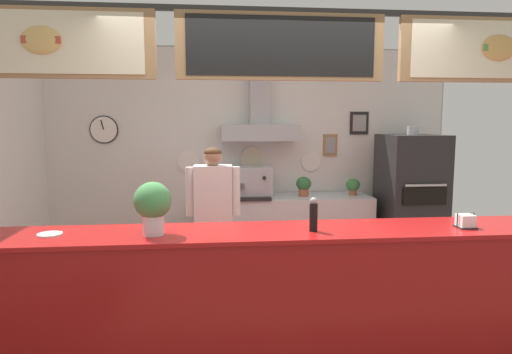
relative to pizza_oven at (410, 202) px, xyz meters
name	(u,v)px	position (x,y,z in m)	size (l,w,h in m)	color
ground_plane	(277,351)	(-1.92, -1.91, -0.82)	(6.20, 6.20, 0.00)	brown
back_wall_assembly	(251,149)	(-1.92, 0.44, 0.64)	(5.17, 2.75, 2.73)	#9E9E99
service_counter	(283,301)	(-1.92, -2.16, -0.30)	(4.13, 0.60, 1.04)	maroon
back_prep_counter	(283,231)	(-1.54, 0.23, -0.39)	(2.18, 0.60, 0.88)	silver
pizza_oven	(410,202)	(0.00, 0.00, 0.00)	(0.69, 0.76, 1.74)	#232326
shop_worker	(213,221)	(-2.41, -0.92, 0.02)	(0.52, 0.23, 1.56)	#232328
espresso_machine	(249,182)	(-1.96, 0.20, 0.24)	(0.53, 0.52, 0.38)	#A3A5AD
potted_sage	(353,186)	(-0.65, 0.24, 0.18)	(0.18, 0.18, 0.21)	#9E563D
potted_oregano	(304,185)	(-1.28, 0.21, 0.19)	(0.19, 0.19, 0.24)	#9E563D
napkin_holder	(465,222)	(-0.61, -2.23, 0.26)	(0.13, 0.12, 0.11)	#262628
condiment_plate	(50,234)	(-3.51, -2.16, 0.22)	(0.16, 0.16, 0.01)	white
pepper_grinder	(314,215)	(-1.72, -2.23, 0.34)	(0.06, 0.06, 0.24)	black
basil_vase	(153,205)	(-2.82, -2.22, 0.42)	(0.25, 0.25, 0.36)	silver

